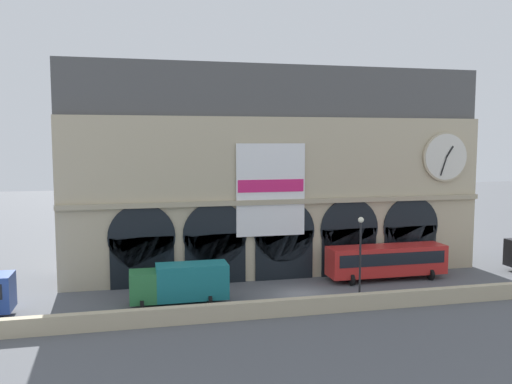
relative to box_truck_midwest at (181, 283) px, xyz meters
name	(u,v)px	position (x,y,z in m)	size (l,w,h in m)	color
ground_plane	(301,294)	(9.85, 0.31, -1.70)	(200.00, 200.00, 0.00)	#54565B
quay_parapet_wall	(321,305)	(9.85, -4.47, -1.09)	(90.00, 0.70, 1.23)	#BCAD8C
station_building	(276,174)	(9.87, 8.32, 7.76)	(39.16, 6.39, 19.44)	#BCAD8C
box_truck_midwest	(181,283)	(0.00, 0.00, 0.00)	(7.50, 2.91, 3.12)	#2D7A42
bus_mideast	(387,260)	(18.90, 3.07, 0.08)	(11.00, 3.25, 3.10)	red
street_lamp_quayside	(360,250)	(13.25, -3.67, 2.71)	(0.44, 0.44, 6.90)	black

